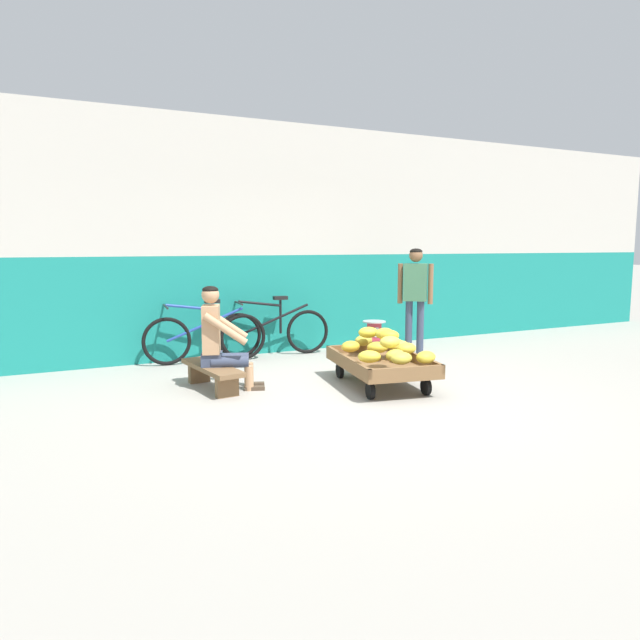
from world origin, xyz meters
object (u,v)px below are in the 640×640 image
at_px(weighing_scale, 374,332).
at_px(bicycle_near_left, 205,337).
at_px(low_bench, 212,371).
at_px(plastic_crate, 374,354).
at_px(vendor_seated, 220,338).
at_px(bicycle_far_left, 274,331).
at_px(customer_adult, 415,290).
at_px(banana_cart, 380,365).

distance_m(weighing_scale, bicycle_near_left, 2.26).
distance_m(low_bench, plastic_crate, 2.28).
distance_m(vendor_seated, bicycle_near_left, 1.53).
bearing_deg(plastic_crate, bicycle_far_left, 127.37).
bearing_deg(plastic_crate, customer_adult, 17.41).
distance_m(banana_cart, plastic_crate, 1.12).
relative_size(banana_cart, bicycle_far_left, 0.94).
xyz_separation_m(weighing_scale, bicycle_near_left, (-1.93, 1.17, -0.10)).
height_order(bicycle_far_left, customer_adult, customer_adult).
bearing_deg(banana_cart, bicycle_near_left, 123.31).
distance_m(weighing_scale, bicycle_far_left, 1.53).
distance_m(bicycle_far_left, customer_adult, 2.09).
xyz_separation_m(vendor_seated, bicycle_far_left, (1.25, 1.54, -0.21)).
height_order(banana_cart, bicycle_far_left, bicycle_far_left).
xyz_separation_m(vendor_seated, weighing_scale, (2.18, 0.32, -0.11)).
bearing_deg(low_bench, weighing_scale, 7.45).
bearing_deg(bicycle_far_left, banana_cart, -79.45).
xyz_separation_m(plastic_crate, weighing_scale, (0.00, -0.00, 0.30)).
height_order(vendor_seated, customer_adult, customer_adult).
bearing_deg(customer_adult, plastic_crate, -162.59).
bearing_deg(banana_cart, bicycle_far_left, 100.55).
bearing_deg(plastic_crate, banana_cart, -117.80).
bearing_deg(bicycle_near_left, plastic_crate, -31.16).
xyz_separation_m(banana_cart, customer_adult, (1.34, 1.24, 0.71)).
bearing_deg(low_bench, customer_adult, 10.21).
distance_m(low_bench, vendor_seated, 0.38).
height_order(banana_cart, vendor_seated, vendor_seated).
xyz_separation_m(banana_cart, plastic_crate, (0.52, 0.98, -0.09)).
xyz_separation_m(low_bench, bicycle_far_left, (1.33, 1.51, 0.15)).
bearing_deg(low_bench, vendor_seated, -19.41).
height_order(low_bench, customer_adult, customer_adult).
relative_size(plastic_crate, bicycle_far_left, 0.22).
relative_size(bicycle_far_left, customer_adult, 1.08).
bearing_deg(bicycle_near_left, banana_cart, -56.69).
xyz_separation_m(low_bench, vendor_seated, (0.08, -0.03, 0.37)).
distance_m(low_bench, bicycle_far_left, 2.02).
height_order(bicycle_near_left, customer_adult, customer_adult).
height_order(plastic_crate, weighing_scale, weighing_scale).
bearing_deg(customer_adult, weighing_scale, -162.52).
distance_m(vendor_seated, customer_adult, 3.08).
bearing_deg(bicycle_near_left, low_bench, -102.44).
distance_m(plastic_crate, bicycle_far_left, 1.54).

